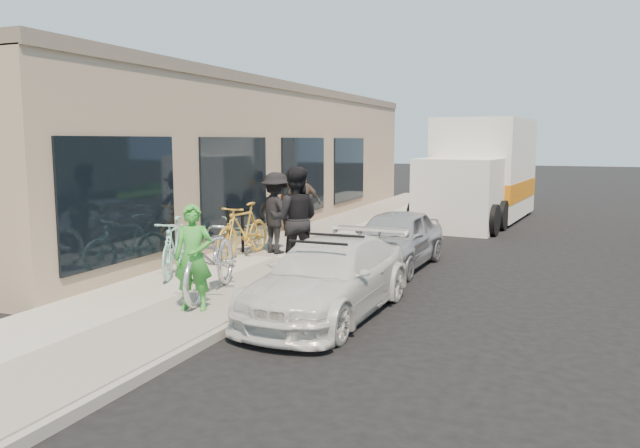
% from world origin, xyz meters
% --- Properties ---
extents(ground, '(120.00, 120.00, 0.00)m').
position_xyz_m(ground, '(0.00, 0.00, 0.00)').
color(ground, black).
rests_on(ground, ground).
extents(sidewalk, '(3.00, 34.00, 0.15)m').
position_xyz_m(sidewalk, '(-2.00, 3.00, 0.07)').
color(sidewalk, '#A7A396').
rests_on(sidewalk, ground).
extents(curb, '(0.12, 34.00, 0.13)m').
position_xyz_m(curb, '(-0.45, 3.00, 0.07)').
color(curb, gray).
rests_on(curb, ground).
extents(storefront, '(3.60, 20.00, 4.22)m').
position_xyz_m(storefront, '(-5.24, 7.99, 2.12)').
color(storefront, tan).
rests_on(storefront, ground).
extents(bike_rack, '(0.07, 0.69, 0.97)m').
position_xyz_m(bike_rack, '(-2.90, 2.95, 0.74)').
color(bike_rack, black).
rests_on(bike_rack, sidewalk).
extents(sandwich_board, '(0.67, 0.68, 0.98)m').
position_xyz_m(sandwich_board, '(-3.21, 6.69, 0.65)').
color(sandwich_board, black).
rests_on(sandwich_board, sidewalk).
extents(sedan_white, '(1.77, 4.01, 1.19)m').
position_xyz_m(sedan_white, '(0.49, -0.19, 0.57)').
color(sedan_white, silver).
rests_on(sedan_white, ground).
extents(sedan_silver, '(1.57, 3.58, 1.20)m').
position_xyz_m(sedan_silver, '(0.47, 3.65, 0.60)').
color(sedan_silver, '#A8A8AD').
rests_on(sedan_silver, ground).
extents(moving_truck, '(3.13, 6.96, 3.32)m').
position_xyz_m(moving_truck, '(1.03, 12.13, 1.48)').
color(moving_truck, silver).
rests_on(moving_truck, ground).
extents(tandem_bike, '(1.37, 2.49, 1.24)m').
position_xyz_m(tandem_bike, '(-1.46, -0.33, 0.77)').
color(tandem_bike, silver).
rests_on(tandem_bike, sidewalk).
extents(woman_rider, '(0.66, 0.55, 1.56)m').
position_xyz_m(woman_rider, '(-1.25, -1.17, 0.93)').
color(woman_rider, green).
rests_on(woman_rider, sidewalk).
extents(man_standing, '(1.18, 1.06, 2.00)m').
position_xyz_m(man_standing, '(-0.97, 1.81, 1.15)').
color(man_standing, black).
rests_on(man_standing, sidewalk).
extents(cruiser_bike_a, '(1.13, 1.84, 1.07)m').
position_xyz_m(cruiser_bike_a, '(-2.91, 0.70, 0.68)').
color(cruiser_bike_a, '#90D6C2').
rests_on(cruiser_bike_a, sidewalk).
extents(cruiser_bike_b, '(1.09, 1.62, 0.81)m').
position_xyz_m(cruiser_bike_b, '(-2.92, 3.39, 0.55)').
color(cruiser_bike_b, '#90D6C2').
rests_on(cruiser_bike_b, sidewalk).
extents(cruiser_bike_c, '(0.70, 1.94, 1.14)m').
position_xyz_m(cruiser_bike_c, '(-2.67, 2.88, 0.72)').
color(cruiser_bike_c, gold).
rests_on(cruiser_bike_c, sidewalk).
extents(bystander_a, '(1.31, 1.02, 1.79)m').
position_xyz_m(bystander_a, '(-2.18, 3.48, 1.04)').
color(bystander_a, black).
rests_on(bystander_a, sidewalk).
extents(bystander_b, '(1.06, 0.81, 1.68)m').
position_xyz_m(bystander_b, '(-2.81, 6.33, 0.99)').
color(bystander_b, brown).
rests_on(bystander_b, sidewalk).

